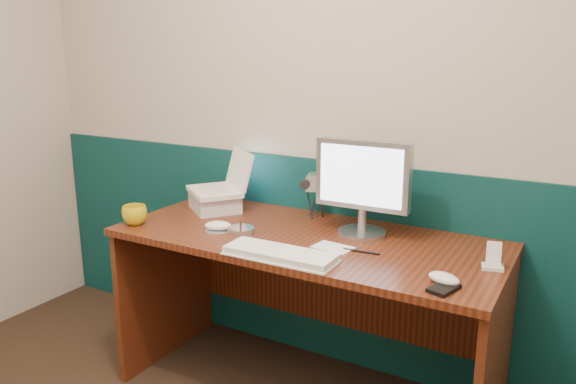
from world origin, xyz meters
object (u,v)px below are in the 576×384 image
Objects in this scene: monitor at (363,189)px; keyboard at (280,255)px; desk at (305,318)px; laptop at (214,170)px; camcorder at (315,196)px; mug at (135,215)px.

monitor is 0.93× the size of keyboard.
laptop reaches higher than desk.
laptop is 1.35× the size of camcorder.
keyboard reaches higher than desk.
monitor is at bearing 32.64° from desk.
monitor is at bearing 37.21° from laptop.
mug is (-0.77, 0.04, 0.03)m from keyboard.
camcorder is (-0.12, 0.53, 0.09)m from keyboard.
keyboard is at bearing 3.34° from laptop.
camcorder is at bearing 154.72° from monitor.
laptop is 0.50m from camcorder.
laptop is 0.64× the size of keyboard.
keyboard is 2.09× the size of camcorder.
monitor is 1.01m from mug.
mug reaches higher than desk.
monitor reaches higher than desk.
mug is 0.81m from camcorder.
camcorder is (0.64, 0.49, 0.06)m from mug.
monitor is at bearing 67.24° from keyboard.
camcorder is at bearing 37.37° from mug.
keyboard is at bearing -2.92° from mug.
monitor is 0.47m from keyboard.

